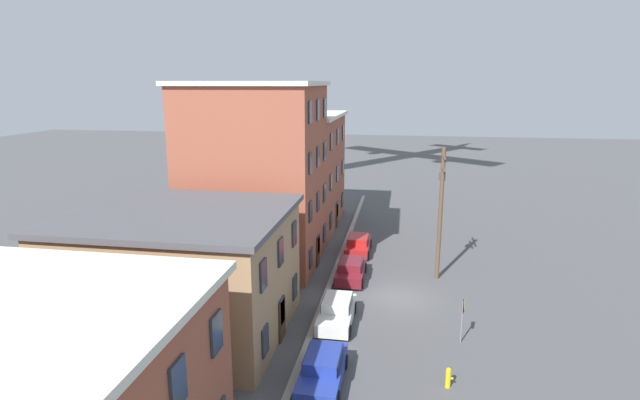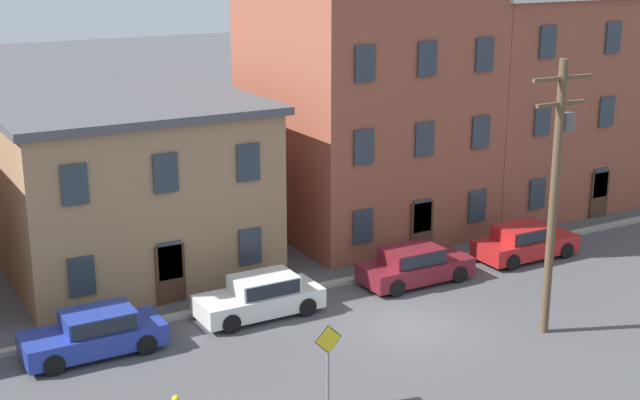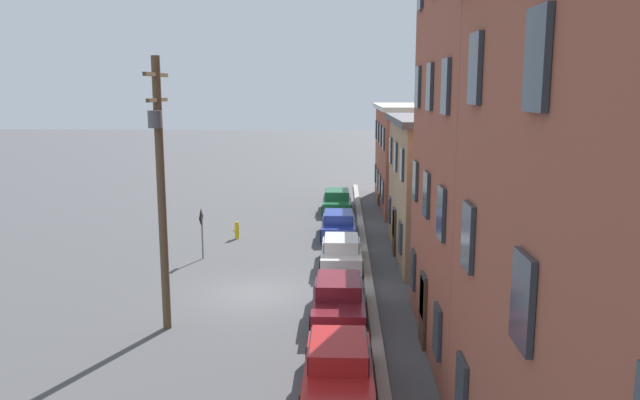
% 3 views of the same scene
% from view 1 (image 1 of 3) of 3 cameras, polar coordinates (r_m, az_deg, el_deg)
% --- Properties ---
extents(ground_plane, '(200.00, 200.00, 0.00)m').
position_cam_1_polar(ground_plane, '(32.53, 8.87, -10.92)').
color(ground_plane, '#4C4C4F').
extents(kerb_strip, '(56.00, 0.36, 0.16)m').
position_cam_1_polar(kerb_strip, '(32.81, 0.86, -10.37)').
color(kerb_strip, '#9E998E').
rests_on(kerb_strip, ground_plane).
extents(apartment_midblock, '(10.02, 11.24, 6.78)m').
position_cam_1_polar(apartment_midblock, '(27.81, -15.46, -7.95)').
color(apartment_midblock, '#9E7A56').
rests_on(apartment_midblock, ground_plane).
extents(apartment_far, '(9.27, 9.68, 13.33)m').
position_cam_1_polar(apartment_far, '(36.65, -7.40, 2.86)').
color(apartment_far, brown).
rests_on(apartment_far, ground_plane).
extents(apartment_annex, '(12.36, 12.02, 10.48)m').
position_cam_1_polar(apartment_annex, '(47.01, -5.06, 3.44)').
color(apartment_annex, brown).
rests_on(apartment_annex, ground_plane).
extents(car_blue, '(4.40, 1.92, 1.43)m').
position_cam_1_polar(car_blue, '(23.64, 0.32, -18.64)').
color(car_blue, '#233899').
rests_on(car_blue, ground_plane).
extents(car_white, '(4.40, 1.92, 1.43)m').
position_cam_1_polar(car_white, '(28.78, 1.95, -12.46)').
color(car_white, silver).
rests_on(car_white, ground_plane).
extents(car_maroon, '(4.40, 1.92, 1.43)m').
position_cam_1_polar(car_maroon, '(34.67, 3.56, -7.87)').
color(car_maroon, maroon).
rests_on(car_maroon, ground_plane).
extents(car_red, '(4.40, 1.92, 1.43)m').
position_cam_1_polar(car_red, '(39.91, 4.39, -5.00)').
color(car_red, '#B21E1E').
rests_on(car_red, ground_plane).
extents(caution_sign, '(0.85, 0.08, 2.46)m').
position_cam_1_polar(caution_sign, '(27.36, 15.99, -12.43)').
color(caution_sign, slate).
rests_on(caution_sign, ground_plane).
extents(utility_pole, '(2.40, 0.44, 9.14)m').
position_cam_1_polar(utility_pole, '(34.45, 13.64, -0.72)').
color(utility_pole, brown).
rests_on(utility_pole, ground_plane).
extents(fire_hydrant, '(0.24, 0.34, 0.96)m').
position_cam_1_polar(fire_hydrant, '(24.18, 14.45, -19.04)').
color(fire_hydrant, yellow).
rests_on(fire_hydrant, ground_plane).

